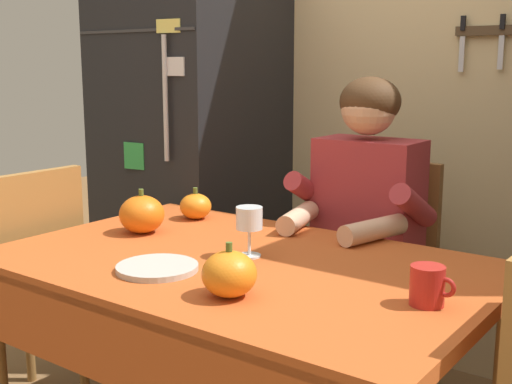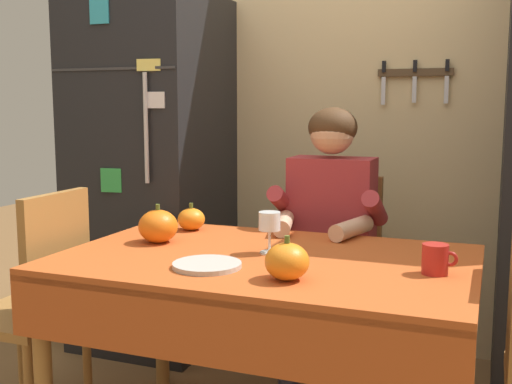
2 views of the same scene
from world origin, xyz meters
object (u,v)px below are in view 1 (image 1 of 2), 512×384
Objects in this scene: refrigerator at (192,148)px; chair_behind_person at (380,274)px; pumpkin_medium at (142,214)px; serving_tray at (157,268)px; chair_left_side at (25,285)px; pumpkin_large at (196,206)px; seated_person at (358,225)px; wine_glass at (250,221)px; dining_table at (236,290)px; pumpkin_small at (229,274)px; coffee_mug at (428,286)px.

chair_behind_person is at bearing -5.08° from refrigerator.
refrigerator is 0.95m from pumpkin_medium.
chair_behind_person reaches higher than serving_tray.
chair_left_side is 0.67m from pumpkin_large.
pumpkin_medium is at bearing -134.45° from seated_person.
seated_person is at bearing 83.02° from wine_glass.
chair_behind_person is (0.07, 0.79, -0.14)m from dining_table.
refrigerator is 1.58m from pumpkin_small.
pumpkin_small is (1.11, -1.12, -0.10)m from refrigerator.
pumpkin_small is at bearing -61.59° from wine_glass.
seated_person is at bearing 45.55° from pumpkin_medium.
refrigerator is 1.94× the size of chair_behind_person.
serving_tray is (0.33, -0.27, -0.05)m from pumpkin_medium.
seated_person is (-0.00, -0.19, 0.23)m from chair_behind_person.
pumpkin_large is at bearing 161.38° from coffee_mug.
chair_behind_person is 4.20× the size of serving_tray.
dining_table is at bearing -94.92° from chair_behind_person.
pumpkin_large is (-0.44, 0.27, -0.06)m from wine_glass.
pumpkin_small is at bearing -43.03° from pumpkin_large.
wine_glass is at bearing -40.77° from refrigerator.
serving_tray reaches higher than dining_table.
pumpkin_medium is (-0.52, -0.72, 0.29)m from chair_behind_person.
dining_table is at bearing -36.82° from pumpkin_large.
dining_table is 6.33× the size of serving_tray.
chair_left_side is at bearing -138.46° from pumpkin_large.
refrigerator is at bearing 164.66° from seated_person.
refrigerator is 1.94× the size of chair_left_side.
seated_person is (0.07, 0.60, 0.08)m from dining_table.
coffee_mug is 0.71m from serving_tray.
pumpkin_large is at bearing 136.97° from pumpkin_small.
serving_tray is at bearing -38.81° from pumpkin_medium.
dining_table is at bearing 124.79° from pumpkin_small.
pumpkin_medium is at bearing 153.29° from pumpkin_small.
chair_left_side is (-0.97, -0.68, -0.23)m from seated_person.
refrigerator is at bearing 134.89° from pumpkin_small.
chair_left_side reaches higher than pumpkin_medium.
pumpkin_large is at bearing 148.84° from wine_glass.
dining_table is 0.61m from seated_person.
pumpkin_medium reaches higher than serving_tray.
chair_behind_person is 0.81m from wine_glass.
refrigerator is 1.04m from chair_left_side.
seated_person is 0.79m from coffee_mug.
coffee_mug is 1.02m from pumpkin_medium.
chair_left_side reaches higher than pumpkin_large.
refrigerator is 1.29× the size of dining_table.
refrigerator is at bearing 132.62° from pumpkin_large.
seated_person reaches higher than dining_table.
seated_person reaches higher than pumpkin_medium.
chair_left_side is 0.56m from pumpkin_medium.
wine_glass is 0.99× the size of pumpkin_medium.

